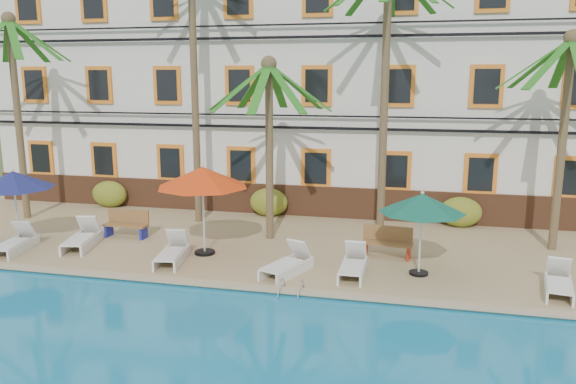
% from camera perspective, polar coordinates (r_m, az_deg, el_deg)
% --- Properties ---
extents(ground, '(100.00, 100.00, 0.00)m').
position_cam_1_polar(ground, '(15.91, -7.20, -8.99)').
color(ground, '#384C23').
rests_on(ground, ground).
extents(pool_deck, '(30.00, 12.00, 0.25)m').
position_cam_1_polar(pool_deck, '(20.40, -2.35, -3.89)').
color(pool_deck, tan).
rests_on(pool_deck, ground).
extents(pool_coping, '(30.00, 0.35, 0.06)m').
position_cam_1_polar(pool_coping, '(15.02, -8.43, -9.15)').
color(pool_coping, tan).
rests_on(pool_coping, pool_deck).
extents(hotel_building, '(25.40, 6.44, 10.22)m').
position_cam_1_polar(hotel_building, '(24.49, 0.70, 11.15)').
color(hotel_building, silver).
rests_on(hotel_building, pool_deck).
extents(palm_a, '(4.06, 4.06, 7.63)m').
position_cam_1_polar(palm_a, '(23.26, -25.97, 9.41)').
color(palm_a, brown).
rests_on(palm_a, pool_deck).
extents(palm_b, '(4.06, 4.06, 9.90)m').
position_cam_1_polar(palm_b, '(20.75, -9.59, 13.85)').
color(palm_b, brown).
rests_on(palm_b, pool_deck).
extents(palm_c, '(4.06, 4.06, 5.99)m').
position_cam_1_polar(palm_c, '(18.26, -1.92, 7.20)').
color(palm_c, brown).
rests_on(palm_c, pool_deck).
extents(palm_d, '(4.06, 4.06, 9.11)m').
position_cam_1_polar(palm_d, '(18.68, 9.90, 12.74)').
color(palm_d, brown).
rests_on(palm_d, pool_deck).
extents(palm_e, '(4.06, 4.06, 6.69)m').
position_cam_1_polar(palm_e, '(18.90, 26.36, 7.46)').
color(palm_e, brown).
rests_on(palm_e, pool_deck).
extents(shrub_left, '(1.50, 0.90, 1.10)m').
position_cam_1_polar(shrub_left, '(24.46, -17.67, -0.19)').
color(shrub_left, '#2A611B').
rests_on(shrub_left, pool_deck).
extents(shrub_mid, '(1.50, 0.90, 1.10)m').
position_cam_1_polar(shrub_mid, '(21.80, -1.97, -1.04)').
color(shrub_mid, '#2A611B').
rests_on(shrub_mid, pool_deck).
extents(shrub_right, '(1.50, 0.90, 1.10)m').
position_cam_1_polar(shrub_right, '(21.14, 17.12, -1.96)').
color(shrub_right, '#2A611B').
rests_on(shrub_right, pool_deck).
extents(umbrella_blue, '(2.49, 2.49, 2.49)m').
position_cam_1_polar(umbrella_blue, '(19.70, -26.13, 1.07)').
color(umbrella_blue, black).
rests_on(umbrella_blue, pool_deck).
extents(umbrella_red, '(2.78, 2.78, 2.78)m').
position_cam_1_polar(umbrella_red, '(16.94, -8.69, 1.46)').
color(umbrella_red, black).
rests_on(umbrella_red, pool_deck).
extents(umbrella_green, '(2.34, 2.34, 2.34)m').
position_cam_1_polar(umbrella_green, '(15.45, 13.46, -1.16)').
color(umbrella_green, black).
rests_on(umbrella_green, pool_deck).
extents(lounger_a, '(0.93, 1.91, 0.86)m').
position_cam_1_polar(lounger_a, '(19.41, -25.97, -4.65)').
color(lounger_a, white).
rests_on(lounger_a, pool_deck).
extents(lounger_b, '(1.12, 2.06, 0.92)m').
position_cam_1_polar(lounger_b, '(19.05, -20.18, -4.41)').
color(lounger_b, white).
rests_on(lounger_b, pool_deck).
extents(lounger_c, '(0.95, 1.93, 0.87)m').
position_cam_1_polar(lounger_c, '(16.87, -11.66, -6.02)').
color(lounger_c, white).
rests_on(lounger_c, pool_deck).
extents(lounger_d, '(1.26, 1.94, 0.86)m').
position_cam_1_polar(lounger_d, '(15.57, -0.05, -7.30)').
color(lounger_d, white).
rests_on(lounger_d, pool_deck).
extents(lounger_e, '(0.64, 1.80, 0.85)m').
position_cam_1_polar(lounger_e, '(15.57, 6.65, -7.39)').
color(lounger_e, white).
rests_on(lounger_e, pool_deck).
extents(lounger_f, '(0.91, 1.82, 0.82)m').
position_cam_1_polar(lounger_f, '(15.76, 25.81, -8.32)').
color(lounger_f, white).
rests_on(lounger_f, pool_deck).
extents(bench_left, '(1.51, 0.50, 0.93)m').
position_cam_1_polar(bench_left, '(19.74, -16.05, -3.08)').
color(bench_left, olive).
rests_on(bench_left, pool_deck).
extents(bench_right, '(1.54, 0.64, 0.93)m').
position_cam_1_polar(bench_right, '(17.19, 10.08, -4.98)').
color(bench_right, olive).
rests_on(bench_right, pool_deck).
extents(pool_ladder, '(0.54, 0.74, 0.74)m').
position_cam_1_polar(pool_ladder, '(14.29, 0.32, -10.26)').
color(pool_ladder, silver).
rests_on(pool_ladder, ground).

